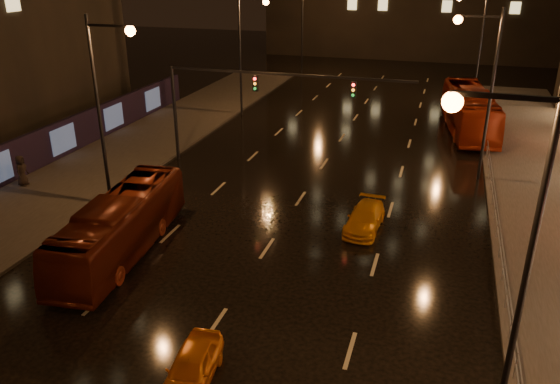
% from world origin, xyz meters
% --- Properties ---
extents(ground, '(140.00, 140.00, 0.00)m').
position_xyz_m(ground, '(0.00, 20.00, 0.00)').
color(ground, black).
rests_on(ground, ground).
extents(sidewalk_left, '(7.00, 70.00, 0.15)m').
position_xyz_m(sidewalk_left, '(-13.50, 15.00, 0.07)').
color(sidewalk_left, '#38332D').
rests_on(sidewalk_left, ground).
extents(traffic_signal, '(15.31, 0.32, 6.20)m').
position_xyz_m(traffic_signal, '(-5.06, 20.00, 4.74)').
color(traffic_signal, black).
rests_on(traffic_signal, ground).
extents(streetlight_right, '(2.64, 0.50, 10.00)m').
position_xyz_m(streetlight_right, '(8.92, 2.00, 6.43)').
color(streetlight_right, black).
rests_on(streetlight_right, ground).
extents(railing_right, '(0.05, 56.00, 1.00)m').
position_xyz_m(railing_right, '(10.20, 18.00, 0.90)').
color(railing_right, '#99999E').
rests_on(railing_right, sidewalk_right).
extents(bus_red, '(3.35, 10.04, 2.74)m').
position_xyz_m(bus_red, '(-6.15, 7.75, 1.37)').
color(bus_red, '#56180C').
rests_on(bus_red, ground).
extents(bus_curb, '(4.37, 12.20, 3.32)m').
position_xyz_m(bus_curb, '(9.00, 32.48, 1.66)').
color(bus_curb, maroon).
rests_on(bus_curb, ground).
extents(taxi_near, '(1.78, 3.56, 1.16)m').
position_xyz_m(taxi_near, '(0.50, 1.00, 0.58)').
color(taxi_near, orange).
rests_on(taxi_near, ground).
extents(taxi_far, '(1.77, 3.94, 1.12)m').
position_xyz_m(taxi_far, '(4.00, 13.35, 0.56)').
color(taxi_far, orange).
rests_on(taxi_far, ground).
extents(pedestrian_c, '(0.73, 0.98, 1.81)m').
position_xyz_m(pedestrian_c, '(-16.00, 12.83, 1.06)').
color(pedestrian_c, black).
rests_on(pedestrian_c, sidewalk_left).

